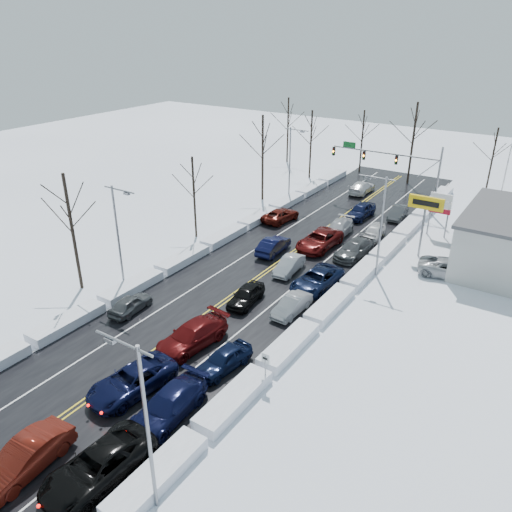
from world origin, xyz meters
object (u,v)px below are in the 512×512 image
Objects in this scene: tires_plus_sign at (426,207)px; oncoming_car_0 at (273,253)px; flagpole at (508,170)px; traffic_signal_mast at (395,163)px.

tires_plus_sign is 1.29× the size of oncoming_car_0.
tires_plus_sign reaches higher than oncoming_car_0.
flagpole is (4.67, 14.01, 0.93)m from tires_plus_sign.
oncoming_car_0 is (-16.79, -21.00, -5.93)m from flagpole.
tires_plus_sign is 14.79m from flagpole.
flagpole is 27.54m from oncoming_car_0.
tires_plus_sign is (7.05, -12.00, -0.49)m from traffic_signal_mast.
tires_plus_sign is 0.60× the size of flagpole.
flagpole reaches higher than tires_plus_sign.
tires_plus_sign is at bearing -153.81° from oncoming_car_0.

